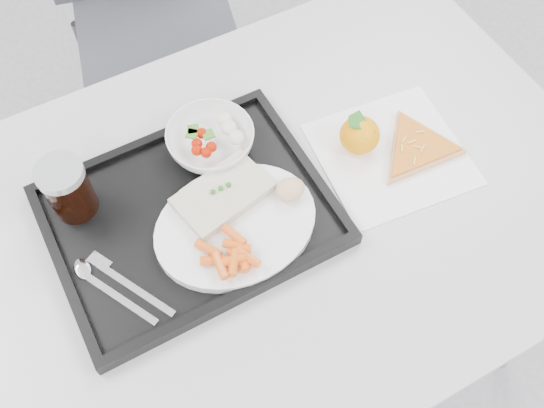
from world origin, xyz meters
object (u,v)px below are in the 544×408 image
object	(u,v)px
tray	(190,216)
salad_bowl	(211,140)
table	(261,229)
tangerine	(360,135)
pizza_slice	(417,148)
dinner_plate	(236,225)
cola_glass	(68,188)

from	to	relation	value
tray	salad_bowl	size ratio (longest dim) A/B	2.96
table	tangerine	size ratio (longest dim) A/B	13.22
tray	tangerine	distance (m)	0.33
salad_bowl	tangerine	bearing A→B (deg)	-25.47
pizza_slice	tangerine	bearing A→B (deg)	145.89
table	tray	size ratio (longest dim) A/B	2.67
dinner_plate	pizza_slice	xyz separation A→B (m)	(0.36, -0.01, -0.01)
dinner_plate	tangerine	distance (m)	0.27
tray	pizza_slice	size ratio (longest dim) A/B	1.80
salad_bowl	cola_glass	size ratio (longest dim) A/B	1.41
dinner_plate	cola_glass	world-z (taller)	cola_glass
tangerine	pizza_slice	bearing A→B (deg)	-34.11
table	dinner_plate	xyz separation A→B (m)	(-0.05, -0.02, 0.09)
table	cola_glass	world-z (taller)	cola_glass
dinner_plate	pizza_slice	bearing A→B (deg)	-1.32
tray	cola_glass	bearing A→B (deg)	146.67
dinner_plate	cola_glass	distance (m)	0.27
cola_glass	pizza_slice	world-z (taller)	cola_glass
cola_glass	dinner_plate	bearing A→B (deg)	-37.49
tray	dinner_plate	xyz separation A→B (m)	(0.06, -0.06, 0.02)
dinner_plate	salad_bowl	world-z (taller)	salad_bowl
pizza_slice	salad_bowl	bearing A→B (deg)	152.04
table	dinner_plate	bearing A→B (deg)	-161.80
table	tangerine	distance (m)	0.24
tangerine	salad_bowl	bearing A→B (deg)	154.53
tray	tangerine	size ratio (longest dim) A/B	4.96
tangerine	pizza_slice	xyz separation A→B (m)	(0.09, -0.06, -0.02)
tangerine	cola_glass	bearing A→B (deg)	166.84
cola_glass	tangerine	world-z (taller)	cola_glass
tray	dinner_plate	distance (m)	0.08
pizza_slice	dinner_plate	bearing A→B (deg)	178.68
table	salad_bowl	xyz separation A→B (m)	(-0.02, 0.14, 0.11)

